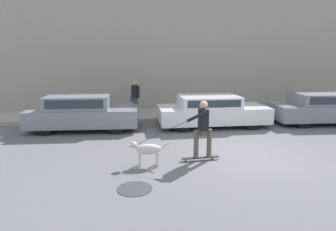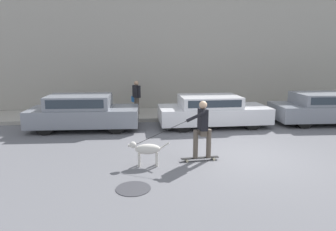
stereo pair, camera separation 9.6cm
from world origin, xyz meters
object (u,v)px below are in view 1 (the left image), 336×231
(parked_car_0, at_px, (82,113))
(dog, at_px, (147,150))
(parked_car_1, at_px, (212,111))
(fire_hydrant, at_px, (261,113))
(parked_car_2, at_px, (325,108))
(skateboarder, at_px, (203,127))
(pedestrian_with_bag, at_px, (135,96))

(parked_car_0, xyz_separation_m, dog, (2.29, -4.12, -0.23))
(parked_car_1, distance_m, fire_hydrant, 2.51)
(parked_car_2, distance_m, dog, 8.69)
(parked_car_1, height_order, skateboarder, skateboarder)
(parked_car_2, height_order, fire_hydrant, parked_car_2)
(parked_car_2, xyz_separation_m, fire_hydrant, (-2.48, 0.72, -0.27))
(parked_car_2, bearing_deg, fire_hydrant, 165.96)
(parked_car_2, relative_size, skateboarder, 1.92)
(dog, xyz_separation_m, pedestrian_with_bag, (-0.25, 6.24, 0.55))
(pedestrian_with_bag, distance_m, fire_hydrant, 5.63)
(parked_car_0, height_order, pedestrian_with_bag, pedestrian_with_bag)
(dog, distance_m, skateboarder, 1.61)
(skateboarder, bearing_deg, fire_hydrant, -133.31)
(parked_car_0, distance_m, skateboarder, 5.43)
(dog, height_order, pedestrian_with_bag, pedestrian_with_bag)
(parked_car_2, xyz_separation_m, dog, (-7.65, -4.12, -0.20))
(dog, xyz_separation_m, skateboarder, (1.51, 0.24, 0.51))
(parked_car_1, bearing_deg, parked_car_2, -1.13)
(pedestrian_with_bag, bearing_deg, fire_hydrant, -46.55)
(parked_car_2, bearing_deg, dog, -149.68)
(parked_car_0, height_order, parked_car_1, parked_car_0)
(skateboarder, bearing_deg, pedestrian_with_bag, -78.39)
(skateboarder, distance_m, fire_hydrant, 5.90)
(parked_car_1, relative_size, dog, 4.09)
(parked_car_1, distance_m, dog, 4.97)
(fire_hydrant, bearing_deg, parked_car_0, -174.51)
(pedestrian_with_bag, xyz_separation_m, fire_hydrant, (5.42, -1.41, -0.63))
(parked_car_1, height_order, parked_car_2, parked_car_2)
(fire_hydrant, bearing_deg, pedestrian_with_bag, 165.44)
(parked_car_0, distance_m, parked_car_2, 9.94)
(parked_car_0, bearing_deg, parked_car_2, 1.99)
(fire_hydrant, bearing_deg, parked_car_1, -163.26)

